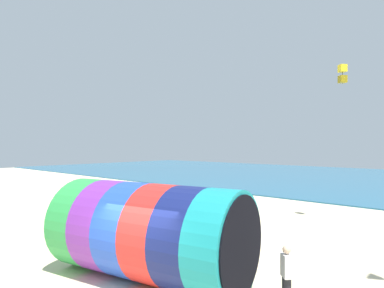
# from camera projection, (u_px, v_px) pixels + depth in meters

# --- Properties ---
(giant_inflatable_tube) EXTENTS (6.76, 4.20, 3.02)m
(giant_inflatable_tube) POSITION_uv_depth(u_px,v_px,m) (150.00, 231.00, 10.73)
(giant_inflatable_tube) COLOR green
(giant_inflatable_tube) RESTS_ON ground
(kite_handler) EXTENTS (0.41, 0.41, 1.61)m
(kite_handler) POSITION_uv_depth(u_px,v_px,m) (287.00, 276.00, 8.89)
(kite_handler) COLOR black
(kite_handler) RESTS_ON ground
(kite_yellow_box) EXTENTS (0.52, 0.52, 1.04)m
(kite_yellow_box) POSITION_uv_depth(u_px,v_px,m) (342.00, 74.00, 18.48)
(kite_yellow_box) COLOR yellow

